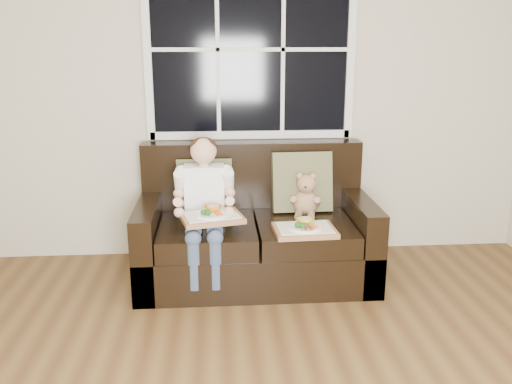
{
  "coord_description": "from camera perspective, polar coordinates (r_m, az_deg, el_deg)",
  "views": [
    {
      "loc": [
        -0.28,
        -1.79,
        1.71
      ],
      "look_at": [
        -0.0,
        1.85,
        0.69
      ],
      "focal_mm": 38.0,
      "sensor_mm": 36.0,
      "label": 1
    }
  ],
  "objects": [
    {
      "name": "pillow_left",
      "position": [
        4.1,
        -5.43,
        0.6
      ],
      "size": [
        0.42,
        0.2,
        0.42
      ],
      "rotation": [
        -0.21,
        0.0,
        0.03
      ],
      "color": "#65663F",
      "rests_on": "loveseat"
    },
    {
      "name": "teddy_bear",
      "position": [
        4.06,
        5.28,
        -0.57
      ],
      "size": [
        0.22,
        0.27,
        0.34
      ],
      "rotation": [
        0.0,
        0.0,
        -0.2
      ],
      "color": "tan",
      "rests_on": "loveseat"
    },
    {
      "name": "child",
      "position": [
        3.83,
        -5.46,
        -0.41
      ],
      "size": [
        0.41,
        0.61,
        0.94
      ],
      "color": "white",
      "rests_on": "loveseat"
    },
    {
      "name": "tray_right",
      "position": [
        3.71,
        5.13,
        -3.88
      ],
      "size": [
        0.43,
        0.34,
        0.09
      ],
      "rotation": [
        0.0,
        0.0,
        0.05
      ],
      "color": "#946543",
      "rests_on": "loveseat"
    },
    {
      "name": "pillow_right",
      "position": [
        4.14,
        4.83,
        1.07
      ],
      "size": [
        0.46,
        0.22,
        0.47
      ],
      "rotation": [
        -0.21,
        0.0,
        0.03
      ],
      "color": "#65663F",
      "rests_on": "loveseat"
    },
    {
      "name": "loveseat",
      "position": [
        4.06,
        -0.11,
        -4.59
      ],
      "size": [
        1.7,
        0.92,
        0.96
      ],
      "color": "black",
      "rests_on": "ground"
    },
    {
      "name": "window_back",
      "position": [
        4.28,
        -0.6,
        14.77
      ],
      "size": [
        1.62,
        0.04,
        1.37
      ],
      "color": "black",
      "rests_on": "room_walls"
    },
    {
      "name": "room_walls",
      "position": [
        1.81,
        4.58,
        11.92
      ],
      "size": [
        4.52,
        5.02,
        2.71
      ],
      "color": "beige",
      "rests_on": "ground"
    },
    {
      "name": "tray_left",
      "position": [
        3.66,
        -4.68,
        -2.52
      ],
      "size": [
        0.46,
        0.39,
        0.09
      ],
      "rotation": [
        0.0,
        0.0,
        0.24
      ],
      "color": "#946543",
      "rests_on": "child"
    }
  ]
}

